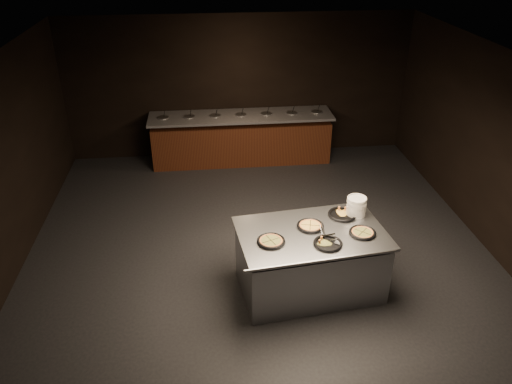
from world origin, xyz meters
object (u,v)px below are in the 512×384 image
Objects in this scene: serving_counter at (310,262)px; pan_cheese_whole at (310,226)px; plate_stack at (356,206)px; pan_veggie_whole at (271,241)px.

pan_cheese_whole is (0.00, 0.12, 0.50)m from serving_counter.
plate_stack is at bearing 19.60° from pan_cheese_whole.
pan_veggie_whole is (-0.56, -0.17, 0.50)m from serving_counter.
pan_cheese_whole is at bearing -160.40° from plate_stack.
pan_veggie_whole is at bearing -152.35° from pan_cheese_whole.
serving_counter is 0.98m from plate_stack.
serving_counter is 7.65× the size of plate_stack.
plate_stack is at bearing 23.36° from pan_veggie_whole.
pan_veggie_whole is 0.63m from pan_cheese_whole.
serving_counter is 5.65× the size of pan_veggie_whole.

